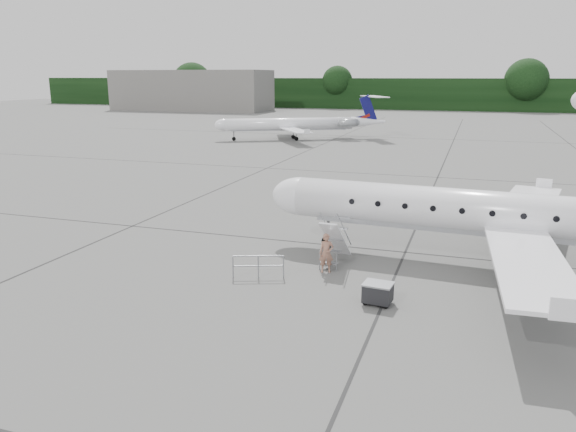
% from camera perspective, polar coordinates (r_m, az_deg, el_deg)
% --- Properties ---
extents(ground, '(320.00, 320.00, 0.00)m').
position_cam_1_polar(ground, '(22.80, 17.47, -8.76)').
color(ground, slate).
rests_on(ground, ground).
extents(treeline, '(260.00, 4.00, 8.00)m').
position_cam_1_polar(treeline, '(151.19, 18.94, 11.57)').
color(treeline, black).
rests_on(treeline, ground).
extents(terminal_building, '(40.00, 14.00, 10.00)m').
position_cam_1_polar(terminal_building, '(148.65, -9.78, 12.47)').
color(terminal_building, slate).
rests_on(terminal_building, ground).
extents(main_regional_jet, '(28.79, 21.60, 7.06)m').
position_cam_1_polar(main_regional_jet, '(26.90, 23.30, 2.06)').
color(main_regional_jet, white).
rests_on(main_regional_jet, ground).
extents(airstair, '(1.01, 2.50, 2.21)m').
position_cam_1_polar(airstair, '(26.37, 4.88, -2.48)').
color(airstair, white).
rests_on(airstair, ground).
extents(passenger, '(0.75, 0.60, 1.78)m').
position_cam_1_polar(passenger, '(25.18, 3.92, -3.78)').
color(passenger, '#996753').
rests_on(passenger, ground).
extents(safety_railing, '(2.09, 0.83, 1.00)m').
position_cam_1_polar(safety_railing, '(24.56, -3.04, -5.20)').
color(safety_railing, gray).
rests_on(safety_railing, ground).
extents(baggage_cart, '(1.14, 0.96, 0.92)m').
position_cam_1_polar(baggage_cart, '(22.09, 9.11, -7.73)').
color(baggage_cart, black).
rests_on(baggage_cart, ground).
extents(bg_regional_left, '(27.74, 25.16, 5.96)m').
position_cam_1_polar(bg_regional_left, '(78.10, 0.09, 9.93)').
color(bg_regional_left, white).
rests_on(bg_regional_left, ground).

